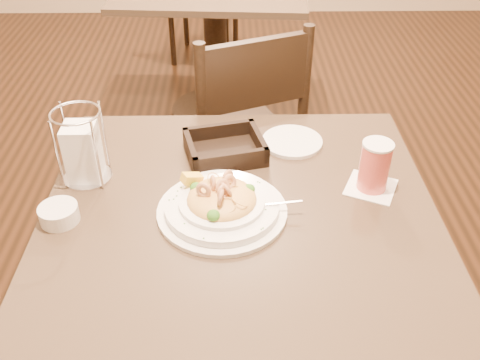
{
  "coord_description": "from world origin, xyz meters",
  "views": [
    {
      "loc": [
        -0.02,
        -0.92,
        1.52
      ],
      "look_at": [
        0.0,
        0.02,
        0.82
      ],
      "focal_mm": 40.0,
      "sensor_mm": 36.0,
      "label": 1
    }
  ],
  "objects_px": {
    "butter_ramekin": "(59,214)",
    "napkin_caddy": "(83,151)",
    "background_table": "(215,27)",
    "dining_chair_near": "(239,137)",
    "drink_glass": "(375,166)",
    "side_plate": "(292,142)",
    "bread_basket": "(225,149)",
    "pasta_bowl": "(222,204)",
    "main_table": "(240,285)"
  },
  "relations": [
    {
      "from": "drink_glass",
      "to": "dining_chair_near",
      "type": "bearing_deg",
      "value": 115.91
    },
    {
      "from": "side_plate",
      "to": "background_table",
      "type": "bearing_deg",
      "value": 99.31
    },
    {
      "from": "drink_glass",
      "to": "napkin_caddy",
      "type": "bearing_deg",
      "value": 175.65
    },
    {
      "from": "pasta_bowl",
      "to": "napkin_caddy",
      "type": "relative_size",
      "value": 1.75
    },
    {
      "from": "background_table",
      "to": "pasta_bowl",
      "type": "relative_size",
      "value": 2.95
    },
    {
      "from": "dining_chair_near",
      "to": "drink_glass",
      "type": "relative_size",
      "value": 6.3
    },
    {
      "from": "background_table",
      "to": "bread_basket",
      "type": "distance_m",
      "value": 1.58
    },
    {
      "from": "bread_basket",
      "to": "napkin_caddy",
      "type": "height_order",
      "value": "napkin_caddy"
    },
    {
      "from": "dining_chair_near",
      "to": "butter_ramekin",
      "type": "distance_m",
      "value": 0.89
    },
    {
      "from": "pasta_bowl",
      "to": "bread_basket",
      "type": "height_order",
      "value": "pasta_bowl"
    },
    {
      "from": "side_plate",
      "to": "napkin_caddy",
      "type": "bearing_deg",
      "value": -163.89
    },
    {
      "from": "background_table",
      "to": "napkin_caddy",
      "type": "bearing_deg",
      "value": -99.34
    },
    {
      "from": "pasta_bowl",
      "to": "napkin_caddy",
      "type": "height_order",
      "value": "napkin_caddy"
    },
    {
      "from": "butter_ramekin",
      "to": "drink_glass",
      "type": "bearing_deg",
      "value": 8.59
    },
    {
      "from": "drink_glass",
      "to": "butter_ramekin",
      "type": "xyz_separation_m",
      "value": [
        -0.72,
        -0.11,
        -0.04
      ]
    },
    {
      "from": "drink_glass",
      "to": "butter_ramekin",
      "type": "relative_size",
      "value": 1.7
    },
    {
      "from": "main_table",
      "to": "butter_ramekin",
      "type": "height_order",
      "value": "butter_ramekin"
    },
    {
      "from": "bread_basket",
      "to": "butter_ramekin",
      "type": "xyz_separation_m",
      "value": [
        -0.36,
        -0.25,
        -0.0
      ]
    },
    {
      "from": "side_plate",
      "to": "dining_chair_near",
      "type": "bearing_deg",
      "value": 107.65
    },
    {
      "from": "background_table",
      "to": "side_plate",
      "type": "height_order",
      "value": "side_plate"
    },
    {
      "from": "background_table",
      "to": "drink_glass",
      "type": "xyz_separation_m",
      "value": [
        0.42,
        -1.7,
        0.3
      ]
    },
    {
      "from": "butter_ramekin",
      "to": "napkin_caddy",
      "type": "bearing_deg",
      "value": 80.24
    },
    {
      "from": "main_table",
      "to": "drink_glass",
      "type": "distance_m",
      "value": 0.44
    },
    {
      "from": "pasta_bowl",
      "to": "napkin_caddy",
      "type": "distance_m",
      "value": 0.36
    },
    {
      "from": "background_table",
      "to": "pasta_bowl",
      "type": "distance_m",
      "value": 1.81
    },
    {
      "from": "main_table",
      "to": "pasta_bowl",
      "type": "bearing_deg",
      "value": 175.11
    },
    {
      "from": "background_table",
      "to": "butter_ramekin",
      "type": "xyz_separation_m",
      "value": [
        -0.3,
        -1.81,
        0.25
      ]
    },
    {
      "from": "bread_basket",
      "to": "main_table",
      "type": "bearing_deg",
      "value": -81.54
    },
    {
      "from": "background_table",
      "to": "dining_chair_near",
      "type": "height_order",
      "value": "dining_chair_near"
    },
    {
      "from": "napkin_caddy",
      "to": "side_plate",
      "type": "xyz_separation_m",
      "value": [
        0.52,
        0.15,
        -0.07
      ]
    },
    {
      "from": "background_table",
      "to": "drink_glass",
      "type": "bearing_deg",
      "value": -76.27
    },
    {
      "from": "main_table",
      "to": "butter_ramekin",
      "type": "bearing_deg",
      "value": -177.66
    },
    {
      "from": "pasta_bowl",
      "to": "drink_glass",
      "type": "bearing_deg",
      "value": 13.89
    },
    {
      "from": "dining_chair_near",
      "to": "napkin_caddy",
      "type": "xyz_separation_m",
      "value": [
        -0.38,
        -0.58,
        0.32
      ]
    },
    {
      "from": "pasta_bowl",
      "to": "side_plate",
      "type": "xyz_separation_m",
      "value": [
        0.19,
        0.29,
        -0.02
      ]
    },
    {
      "from": "main_table",
      "to": "side_plate",
      "type": "relative_size",
      "value": 5.52
    },
    {
      "from": "dining_chair_near",
      "to": "side_plate",
      "type": "relative_size",
      "value": 5.71
    },
    {
      "from": "side_plate",
      "to": "butter_ramekin",
      "type": "distance_m",
      "value": 0.63
    },
    {
      "from": "dining_chair_near",
      "to": "drink_glass",
      "type": "height_order",
      "value": "dining_chair_near"
    },
    {
      "from": "background_table",
      "to": "bread_basket",
      "type": "xyz_separation_m",
      "value": [
        0.07,
        -1.56,
        0.25
      ]
    },
    {
      "from": "background_table",
      "to": "dining_chair_near",
      "type": "xyz_separation_m",
      "value": [
        0.11,
        -1.07,
        -0.01
      ]
    },
    {
      "from": "butter_ramekin",
      "to": "bread_basket",
      "type": "bearing_deg",
      "value": 34.67
    },
    {
      "from": "pasta_bowl",
      "to": "main_table",
      "type": "bearing_deg",
      "value": -4.89
    },
    {
      "from": "main_table",
      "to": "background_table",
      "type": "bearing_deg",
      "value": 93.21
    },
    {
      "from": "pasta_bowl",
      "to": "napkin_caddy",
      "type": "xyz_separation_m",
      "value": [
        -0.33,
        0.14,
        0.05
      ]
    },
    {
      "from": "background_table",
      "to": "dining_chair_near",
      "type": "relative_size",
      "value": 1.03
    },
    {
      "from": "main_table",
      "to": "napkin_caddy",
      "type": "height_order",
      "value": "napkin_caddy"
    },
    {
      "from": "drink_glass",
      "to": "side_plate",
      "type": "bearing_deg",
      "value": 130.15
    },
    {
      "from": "bread_basket",
      "to": "napkin_caddy",
      "type": "distance_m",
      "value": 0.35
    },
    {
      "from": "main_table",
      "to": "dining_chair_near",
      "type": "bearing_deg",
      "value": 89.33
    }
  ]
}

